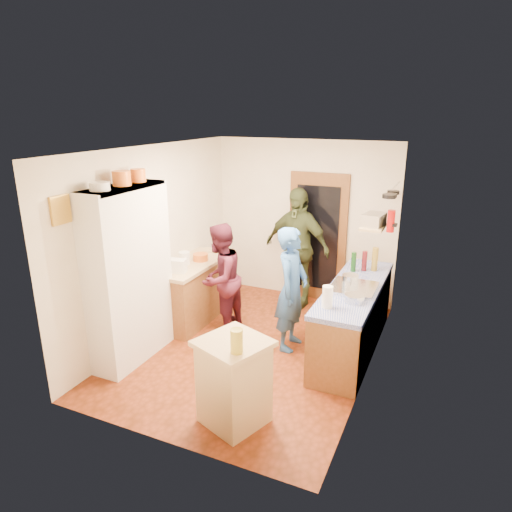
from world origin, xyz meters
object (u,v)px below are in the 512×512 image
Objects in this scene: right_counter_base at (353,320)px; person_back at (297,248)px; island_base at (234,384)px; hutch_body at (130,276)px; person_left at (223,278)px; person_hob at (293,290)px.

person_back is (-1.17, 1.12, 0.53)m from right_counter_base.
island_base is 0.45× the size of person_back.
hutch_body is 1.40× the size of person_left.
island_base is at bearing -71.01° from person_back.
island_base is at bearing 179.36° from person_hob.
person_left is at bearing 84.21° from person_hob.
hutch_body is 2.56× the size of island_base.
person_left reaches higher than island_base.
person_back is at bearing 61.16° from hutch_body.
island_base is at bearing 33.34° from person_left.
hutch_body reaches higher than right_counter_base.
person_hob is (-0.73, -0.28, 0.40)m from right_counter_base.
person_back is (-0.44, 1.40, 0.13)m from person_hob.
person_hob is at bearing 30.01° from hutch_body.
person_hob reaches higher than person_left.
hutch_body is 1.34× the size of person_hob.
island_base is 2.10m from person_left.
island_base is at bearing -111.17° from right_counter_base.
person_back reaches higher than person_hob.
hutch_body reaches higher than person_hob.
person_back is (-0.42, 3.06, 0.52)m from island_base.
person_left reaches higher than right_counter_base.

